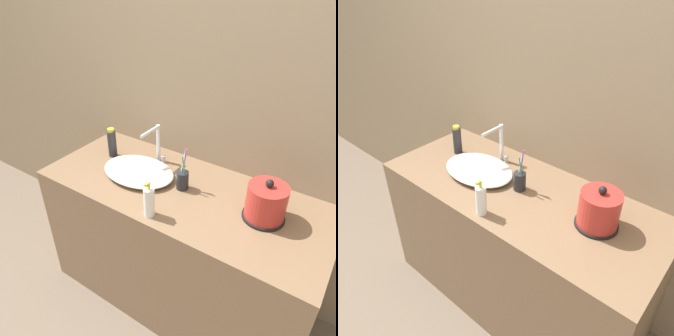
% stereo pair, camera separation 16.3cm
% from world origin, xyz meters
% --- Properties ---
extents(ground_plane, '(12.00, 12.00, 0.00)m').
position_xyz_m(ground_plane, '(0.00, 0.00, 0.00)').
color(ground_plane, '#6B5B4C').
extents(wall_back, '(6.00, 0.04, 2.60)m').
position_xyz_m(wall_back, '(0.00, 0.63, 1.30)').
color(wall_back, gray).
rests_on(wall_back, ground_plane).
extents(vanity_counter, '(1.48, 0.61, 0.80)m').
position_xyz_m(vanity_counter, '(0.00, 0.31, 0.40)').
color(vanity_counter, brown).
rests_on(vanity_counter, ground_plane).
extents(sink_basin, '(0.41, 0.29, 0.05)m').
position_xyz_m(sink_basin, '(-0.26, 0.29, 0.83)').
color(sink_basin, silver).
rests_on(sink_basin, vanity_counter).
extents(faucet, '(0.06, 0.16, 0.22)m').
position_xyz_m(faucet, '(-0.25, 0.46, 0.93)').
color(faucet, silver).
rests_on(faucet, vanity_counter).
extents(electric_kettle, '(0.19, 0.19, 0.20)m').
position_xyz_m(electric_kettle, '(0.42, 0.33, 0.88)').
color(electric_kettle, black).
rests_on(electric_kettle, vanity_counter).
extents(toothbrush_cup, '(0.06, 0.06, 0.22)m').
position_xyz_m(toothbrush_cup, '(0.00, 0.32, 0.85)').
color(toothbrush_cup, '#232328').
rests_on(toothbrush_cup, vanity_counter).
extents(lotion_bottle, '(0.05, 0.05, 0.18)m').
position_xyz_m(lotion_bottle, '(-0.01, 0.06, 0.87)').
color(lotion_bottle, white).
rests_on(lotion_bottle, vanity_counter).
extents(shampoo_bottle, '(0.05, 0.05, 0.17)m').
position_xyz_m(shampoo_bottle, '(-0.51, 0.37, 0.88)').
color(shampoo_bottle, '#28282D').
rests_on(shampoo_bottle, vanity_counter).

